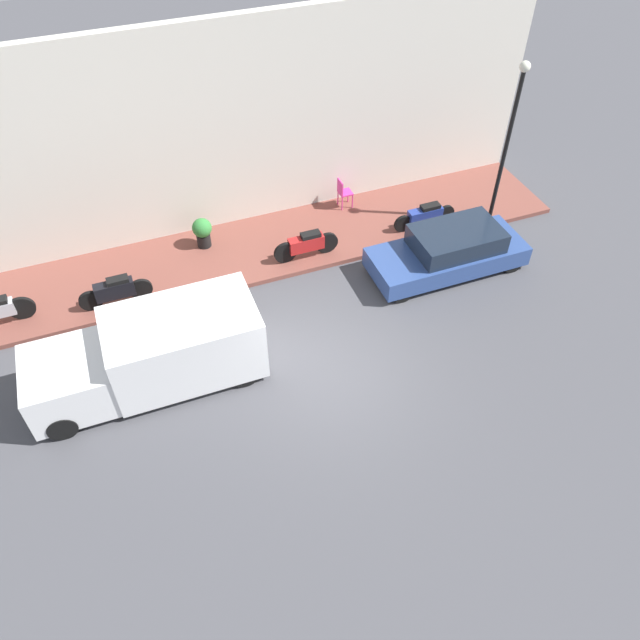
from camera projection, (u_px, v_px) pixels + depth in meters
name	position (u px, v px, depth m)	size (l,w,h in m)	color
ground_plane	(330.00, 376.00, 14.90)	(60.00, 60.00, 0.00)	#47474C
sidewalk	(265.00, 247.00, 18.25)	(2.93, 17.77, 0.14)	brown
building_facade	(241.00, 129.00, 17.21)	(0.30, 17.77, 6.05)	silver
parked_car	(450.00, 251.00, 17.25)	(1.72, 4.36, 1.30)	#2D4784
delivery_van	(150.00, 354.00, 14.15)	(1.95, 5.25, 1.85)	white
motorcycle_black	(115.00, 291.00, 16.17)	(0.30, 1.89, 0.82)	black
motorcycle_red	(307.00, 244.00, 17.52)	(0.30, 1.90, 0.80)	#B21E1E
motorcycle_blue	(425.00, 215.00, 18.58)	(0.30, 1.99, 0.72)	navy
streetlamp	(510.00, 130.00, 17.05)	(0.29, 0.29, 4.83)	black
potted_plant	(202.00, 231.00, 17.83)	(0.56, 0.56, 0.91)	black
cafe_chair	(343.00, 191.00, 19.18)	(0.40, 0.40, 0.95)	#D8338C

